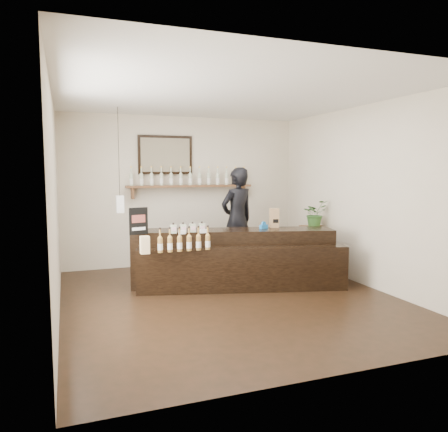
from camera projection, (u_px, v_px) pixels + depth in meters
The scene contains 10 objects.
ground at pixel (230, 298), 6.15m from camera, with size 5.00×5.00×0.00m, color black.
room_shell at pixel (230, 177), 5.97m from camera, with size 5.00×5.00×5.00m.
back_wall_decor at pixel (178, 173), 8.14m from camera, with size 2.66×0.96×1.69m.
counter at pixel (235, 260), 6.76m from camera, with size 3.17×1.62×1.02m.
promo_sign at pixel (139, 221), 6.27m from camera, with size 0.28×0.08×0.39m.
paper_bag at pixel (274, 218), 7.03m from camera, with size 0.16×0.14×0.31m.
tape_dispenser at pixel (264, 226), 6.92m from camera, with size 0.14×0.09×0.11m.
side_cabinet at pixel (314, 249), 7.76m from camera, with size 0.51×0.62×0.80m.
potted_plant at pixel (315, 214), 7.69m from camera, with size 0.42×0.37×0.47m, color #316126.
shopkeeper at pixel (237, 213), 7.74m from camera, with size 0.76×0.50×2.09m, color black.
Camera 1 is at (-2.13, -5.60, 1.80)m, focal length 35.00 mm.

